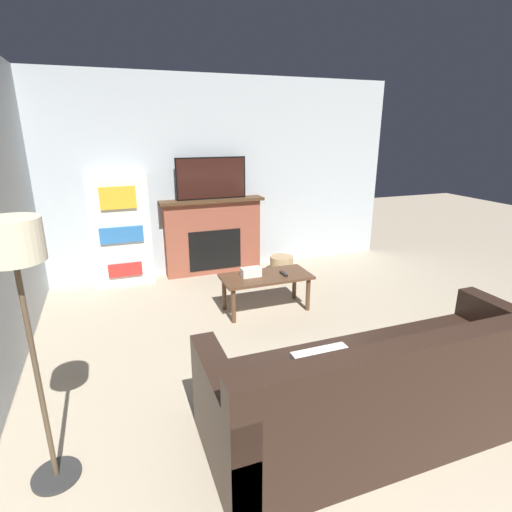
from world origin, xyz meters
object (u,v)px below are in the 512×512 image
at_px(tv, 211,178).
at_px(floor_lamp, 17,272).
at_px(fireplace, 213,236).
at_px(storage_basket, 281,264).
at_px(coffee_table, 266,280).
at_px(bookshelf, 121,232).
at_px(couch, 387,390).

xyz_separation_m(tv, floor_lamp, (-1.81, -3.18, -0.04)).
xyz_separation_m(fireplace, floor_lamp, (-1.81, -3.20, 0.78)).
bearing_deg(storage_basket, floor_lamp, -133.78).
distance_m(coffee_table, bookshelf, 2.09).
relative_size(tv, storage_basket, 2.91).
xyz_separation_m(floor_lamp, storage_basket, (2.74, 2.86, -1.20)).
distance_m(fireplace, storage_basket, 1.08).
relative_size(tv, floor_lamp, 0.61).
relative_size(coffee_table, storage_basket, 3.03).
bearing_deg(bookshelf, fireplace, 1.02).
height_order(floor_lamp, storage_basket, floor_lamp).
bearing_deg(couch, floor_lamp, 171.37).
xyz_separation_m(tv, couch, (0.31, -3.51, -1.06)).
relative_size(fireplace, tv, 1.50).
xyz_separation_m(couch, storage_basket, (0.61, 3.18, -0.18)).
height_order(tv, couch, tv).
xyz_separation_m(fireplace, storage_basket, (0.93, -0.35, -0.43)).
distance_m(floor_lamp, storage_basket, 4.13).
xyz_separation_m(tv, storage_basket, (0.93, -0.33, -1.24)).
bearing_deg(fireplace, couch, -84.93).
distance_m(coffee_table, storage_basket, 1.33).
distance_m(couch, floor_lamp, 2.38).
bearing_deg(coffee_table, fireplace, 99.35).
relative_size(bookshelf, storage_basket, 4.26).
xyz_separation_m(couch, floor_lamp, (-2.12, 0.32, 1.02)).
height_order(coffee_table, floor_lamp, floor_lamp).
bearing_deg(bookshelf, storage_basket, -8.55).
relative_size(tv, coffee_table, 0.96).
bearing_deg(tv, fireplace, 90.00).
relative_size(tv, couch, 0.39).
height_order(tv, storage_basket, tv).
bearing_deg(floor_lamp, couch, -8.63).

